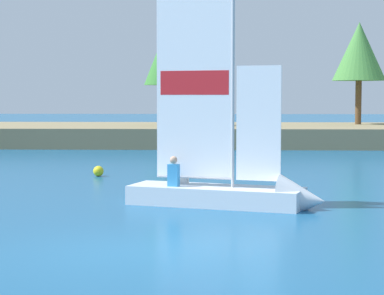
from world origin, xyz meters
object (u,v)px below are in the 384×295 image
Objects in this scene: shoreline_tree_left at (169,54)px; channel_buoy at (98,171)px; shoreline_tree_midleft at (359,52)px; sailboat at (242,187)px.

shoreline_tree_left reaches higher than channel_buoy.
shoreline_tree_midleft reaches higher than shoreline_tree_left.
shoreline_tree_midleft is (11.35, 2.45, 0.23)m from shoreline_tree_left.
shoreline_tree_left is 17.83m from channel_buoy.
channel_buoy is (-12.66, -19.50, -5.30)m from shoreline_tree_midleft.
shoreline_tree_left is 11.62m from shoreline_tree_midleft.
shoreline_tree_left is 16.24× the size of channel_buoy.
shoreline_tree_left is at bearing 85.62° from channel_buoy.
shoreline_tree_left is 24.74m from sailboat.
channel_buoy is at bearing -123.00° from shoreline_tree_midleft.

